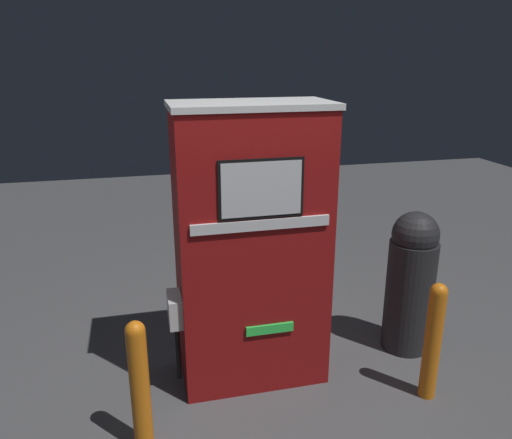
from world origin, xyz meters
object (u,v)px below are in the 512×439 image
safety_bollard (140,384)px  safety_bollard_far (433,339)px  gas_pump (251,248)px  trash_bin (411,280)px

safety_bollard → safety_bollard_far: same height
gas_pump → safety_bollard_far: bearing=-26.3°
gas_pump → trash_bin: size_ratio=1.73×
trash_bin → gas_pump: bearing=-178.1°
safety_bollard → trash_bin: 2.21m
safety_bollard → trash_bin: size_ratio=0.75×
safety_bollard → trash_bin: bearing=16.7°
gas_pump → safety_bollard_far: (1.13, -0.56, -0.55)m
gas_pump → safety_bollard: 1.14m
trash_bin → safety_bollard_far: 0.64m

